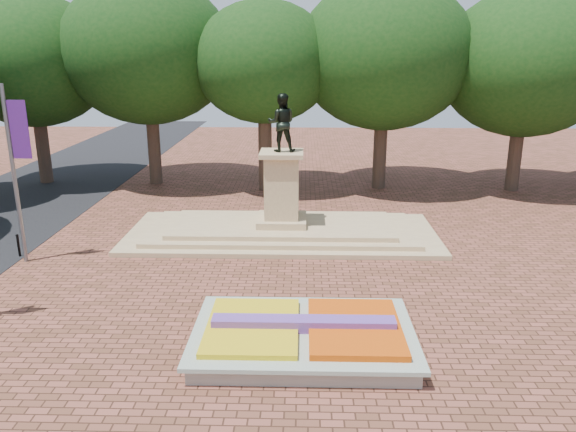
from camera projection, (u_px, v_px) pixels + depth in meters
The scene contains 4 objects.
ground at pixel (272, 315), 18.05m from camera, with size 90.00×90.00×0.00m, color brown.
flower_bed at pixel (304, 335), 16.00m from camera, with size 6.30×4.30×0.91m.
monument at pixel (282, 217), 25.46m from camera, with size 14.00×6.00×6.40m.
tree_row_back at pixel (327, 76), 33.32m from camera, with size 44.80×8.80×10.43m.
Camera 1 is at (0.96, -16.36, 8.22)m, focal length 35.00 mm.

